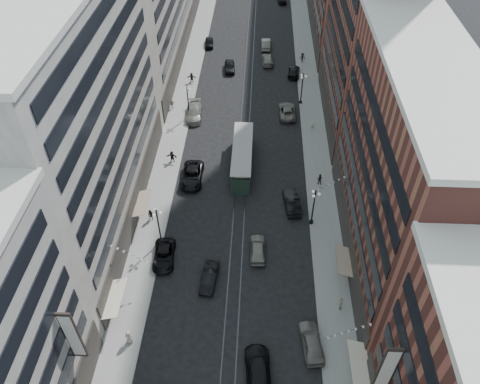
% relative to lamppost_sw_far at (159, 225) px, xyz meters
% --- Properties ---
extents(ground, '(220.00, 220.00, 0.00)m').
position_rel_lamppost_sw_far_xyz_m(ground, '(9.20, 32.00, -3.10)').
color(ground, black).
rests_on(ground, ground).
extents(sidewalk_west, '(4.00, 180.00, 0.15)m').
position_rel_lamppost_sw_far_xyz_m(sidewalk_west, '(-1.80, 42.00, -3.02)').
color(sidewalk_west, gray).
rests_on(sidewalk_west, ground).
extents(sidewalk_east, '(4.00, 180.00, 0.15)m').
position_rel_lamppost_sw_far_xyz_m(sidewalk_east, '(20.20, 42.00, -3.02)').
color(sidewalk_east, gray).
rests_on(sidewalk_east, ground).
extents(rail_west, '(0.12, 180.00, 0.02)m').
position_rel_lamppost_sw_far_xyz_m(rail_west, '(8.50, 42.00, -3.09)').
color(rail_west, '#2D2D33').
rests_on(rail_west, ground).
extents(rail_east, '(0.12, 180.00, 0.02)m').
position_rel_lamppost_sw_far_xyz_m(rail_east, '(9.90, 42.00, -3.09)').
color(rail_east, '#2D2D33').
rests_on(rail_east, ground).
extents(building_west_mid, '(8.00, 36.00, 28.00)m').
position_rel_lamppost_sw_far_xyz_m(building_west_mid, '(-7.80, 5.00, 10.90)').
color(building_west_mid, '#A49E92').
rests_on(building_west_mid, ground).
extents(building_east_mid, '(8.00, 30.00, 24.00)m').
position_rel_lamppost_sw_far_xyz_m(building_east_mid, '(26.20, -0.00, 8.90)').
color(building_east_mid, brown).
rests_on(building_east_mid, ground).
extents(lamppost_sw_far, '(1.03, 1.14, 5.52)m').
position_rel_lamppost_sw_far_xyz_m(lamppost_sw_far, '(0.00, 0.00, 0.00)').
color(lamppost_sw_far, black).
rests_on(lamppost_sw_far, sidewalk_west).
extents(lamppost_sw_mid, '(1.03, 1.14, 5.52)m').
position_rel_lamppost_sw_far_xyz_m(lamppost_sw_mid, '(0.00, 27.00, 0.00)').
color(lamppost_sw_mid, black).
rests_on(lamppost_sw_mid, sidewalk_west).
extents(lamppost_se_far, '(1.03, 1.14, 5.52)m').
position_rel_lamppost_sw_far_xyz_m(lamppost_se_far, '(18.40, 4.00, 0.00)').
color(lamppost_se_far, black).
rests_on(lamppost_se_far, sidewalk_east).
extents(lamppost_se_mid, '(1.03, 1.14, 5.52)m').
position_rel_lamppost_sw_far_xyz_m(lamppost_se_mid, '(18.40, 32.00, 0.00)').
color(lamppost_se_mid, black).
rests_on(lamppost_se_mid, sidewalk_east).
extents(streetcar, '(2.73, 12.35, 3.42)m').
position_rel_lamppost_sw_far_xyz_m(streetcar, '(9.20, 14.85, -1.52)').
color(streetcar, '#203328').
rests_on(streetcar, ground).
extents(car_2, '(2.75, 5.33, 1.44)m').
position_rel_lamppost_sw_far_xyz_m(car_2, '(0.80, -2.60, -2.38)').
color(car_2, black).
rests_on(car_2, ground).
extents(car_4, '(2.68, 5.22, 1.70)m').
position_rel_lamppost_sw_far_xyz_m(car_4, '(17.30, -12.93, -2.25)').
color(car_4, slate).
rests_on(car_4, ground).
extents(car_5, '(2.07, 4.72, 1.51)m').
position_rel_lamppost_sw_far_xyz_m(car_5, '(6.41, -5.49, -2.34)').
color(car_5, black).
rests_on(car_5, ground).
extents(car_6, '(3.02, 6.27, 1.76)m').
position_rel_lamppost_sw_far_xyz_m(car_6, '(12.06, -16.24, -2.22)').
color(car_6, black).
rests_on(car_6, ground).
extents(pedestrian_1, '(0.89, 0.52, 1.77)m').
position_rel_lamppost_sw_far_xyz_m(pedestrian_1, '(-0.90, -13.34, -2.06)').
color(pedestrian_1, '#A49D88').
rests_on(pedestrian_1, sidewalk_west).
extents(pedestrian_2, '(0.91, 0.73, 1.64)m').
position_rel_lamppost_sw_far_xyz_m(pedestrian_2, '(-1.89, 3.58, -2.13)').
color(pedestrian_2, black).
rests_on(pedestrian_2, sidewalk_west).
extents(pedestrian_4, '(0.75, 1.20, 1.90)m').
position_rel_lamppost_sw_far_xyz_m(pedestrian_4, '(20.63, -8.40, -2.00)').
color(pedestrian_4, beige).
rests_on(pedestrian_4, sidewalk_east).
extents(car_7, '(2.88, 6.15, 1.70)m').
position_rel_lamppost_sw_far_xyz_m(car_7, '(2.40, 11.59, -2.24)').
color(car_7, black).
rests_on(car_7, ground).
extents(car_8, '(2.86, 6.17, 1.75)m').
position_rel_lamppost_sw_far_xyz_m(car_8, '(0.80, 27.13, -2.22)').
color(car_8, gray).
rests_on(car_8, ground).
extents(car_9, '(2.03, 4.35, 1.44)m').
position_rel_lamppost_sw_far_xyz_m(car_9, '(0.80, 52.83, -2.38)').
color(car_9, black).
rests_on(car_9, ground).
extents(car_10, '(2.44, 5.29, 1.68)m').
position_rel_lamppost_sw_far_xyz_m(car_10, '(16.01, 6.94, -2.26)').
color(car_10, black).
rests_on(car_10, ground).
extents(car_11, '(2.80, 5.77, 1.58)m').
position_rel_lamppost_sw_far_xyz_m(car_11, '(16.00, 28.39, -2.31)').
color(car_11, slate).
rests_on(car_11, ground).
extents(car_12, '(2.54, 5.19, 1.45)m').
position_rel_lamppost_sw_far_xyz_m(car_12, '(17.60, 41.72, -2.37)').
color(car_12, black).
rests_on(car_12, ground).
extents(car_13, '(2.28, 4.84, 1.60)m').
position_rel_lamppost_sw_far_xyz_m(car_13, '(5.64, 42.86, -2.30)').
color(car_13, black).
rests_on(car_13, ground).
extents(car_14, '(1.79, 5.05, 1.66)m').
position_rel_lamppost_sw_far_xyz_m(car_14, '(12.36, 52.47, -2.27)').
color(car_14, slate).
rests_on(car_14, ground).
extents(pedestrian_5, '(1.68, 0.72, 1.75)m').
position_rel_lamppost_sw_far_xyz_m(pedestrian_5, '(-0.99, 15.39, -2.07)').
color(pedestrian_5, black).
rests_on(pedestrian_5, sidewalk_west).
extents(pedestrian_6, '(1.07, 0.53, 1.78)m').
position_rel_lamppost_sw_far_xyz_m(pedestrian_6, '(-3.13, 29.30, -2.06)').
color(pedestrian_6, '#A59888').
rests_on(pedestrian_6, sidewalk_west).
extents(pedestrian_7, '(0.86, 0.58, 1.62)m').
position_rel_lamppost_sw_far_xyz_m(pedestrian_7, '(19.96, 11.50, -2.13)').
color(pedestrian_7, black).
rests_on(pedestrian_7, sidewalk_east).
extents(pedestrian_8, '(0.63, 0.50, 1.53)m').
position_rel_lamppost_sw_far_xyz_m(pedestrian_8, '(19.87, 24.25, -2.18)').
color(pedestrian_8, beige).
rests_on(pedestrian_8, sidewalk_east).
extents(pedestrian_9, '(1.24, 0.59, 1.86)m').
position_rel_lamppost_sw_far_xyz_m(pedestrian_9, '(19.38, 46.50, -2.02)').
color(pedestrian_9, black).
rests_on(pedestrian_9, sidewalk_east).
extents(car_extra_1, '(1.99, 4.70, 1.59)m').
position_rel_lamppost_sw_far_xyz_m(car_extra_1, '(11.73, -1.13, -2.30)').
color(car_extra_1, slate).
rests_on(car_extra_1, ground).
extents(car_extra_2, '(2.34, 5.28, 1.51)m').
position_rel_lamppost_sw_far_xyz_m(car_extra_2, '(12.71, 46.14, -2.34)').
color(car_extra_2, gray).
rests_on(car_extra_2, ground).
extents(pedestrian_extra_2, '(1.64, 0.48, 1.76)m').
position_rel_lamppost_sw_far_xyz_m(pedestrian_extra_2, '(-0.91, 38.08, -2.06)').
color(pedestrian_extra_2, black).
rests_on(pedestrian_extra_2, sidewalk_west).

